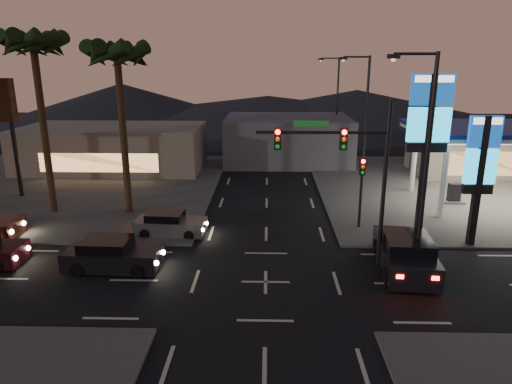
{
  "coord_description": "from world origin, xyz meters",
  "views": [
    {
      "loc": [
        0.05,
        -18.68,
        9.6
      ],
      "look_at": [
        -0.55,
        4.31,
        3.0
      ],
      "focal_mm": 32.0,
      "sensor_mm": 36.0,
      "label": 1
    }
  ],
  "objects_px": {
    "car_lane_a_front": "(112,255)",
    "car_lane_b_front": "(169,224)",
    "pylon_sign_short": "(481,162)",
    "traffic_signal_mast": "(348,160)",
    "pylon_sign_tall": "(429,125)",
    "suv_station": "(405,253)",
    "gas_station": "(507,132)"
  },
  "relations": [
    {
      "from": "car_lane_a_front",
      "to": "car_lane_b_front",
      "type": "distance_m",
      "value": 4.9
    },
    {
      "from": "pylon_sign_short",
      "to": "traffic_signal_mast",
      "type": "xyz_separation_m",
      "value": [
        -7.24,
        -2.51,
        0.57
      ]
    },
    {
      "from": "car_lane_a_front",
      "to": "pylon_sign_tall",
      "type": "bearing_deg",
      "value": 15.15
    },
    {
      "from": "pylon_sign_short",
      "to": "car_lane_a_front",
      "type": "height_order",
      "value": "pylon_sign_short"
    },
    {
      "from": "traffic_signal_mast",
      "to": "car_lane_a_front",
      "type": "xyz_separation_m",
      "value": [
        -11.12,
        -0.78,
        -4.53
      ]
    },
    {
      "from": "pylon_sign_tall",
      "to": "traffic_signal_mast",
      "type": "distance_m",
      "value": 6.02
    },
    {
      "from": "pylon_sign_tall",
      "to": "suv_station",
      "type": "relative_size",
      "value": 1.63
    },
    {
      "from": "pylon_sign_short",
      "to": "traffic_signal_mast",
      "type": "distance_m",
      "value": 7.69
    },
    {
      "from": "gas_station",
      "to": "pylon_sign_short",
      "type": "relative_size",
      "value": 1.74
    },
    {
      "from": "gas_station",
      "to": "traffic_signal_mast",
      "type": "xyz_separation_m",
      "value": [
        -12.24,
        -10.01,
        0.15
      ]
    },
    {
      "from": "pylon_sign_tall",
      "to": "car_lane_b_front",
      "type": "distance_m",
      "value": 15.2
    },
    {
      "from": "car_lane_b_front",
      "to": "traffic_signal_mast",
      "type": "bearing_deg",
      "value": -22.06
    },
    {
      "from": "gas_station",
      "to": "suv_station",
      "type": "xyz_separation_m",
      "value": [
        -9.38,
        -10.49,
        -4.25
      ]
    },
    {
      "from": "pylon_sign_short",
      "to": "traffic_signal_mast",
      "type": "bearing_deg",
      "value": -160.87
    },
    {
      "from": "car_lane_b_front",
      "to": "suv_station",
      "type": "height_order",
      "value": "suv_station"
    },
    {
      "from": "gas_station",
      "to": "car_lane_a_front",
      "type": "bearing_deg",
      "value": -155.2
    },
    {
      "from": "traffic_signal_mast",
      "to": "suv_station",
      "type": "relative_size",
      "value": 1.45
    },
    {
      "from": "car_lane_b_front",
      "to": "pylon_sign_short",
      "type": "bearing_deg",
      "value": -4.37
    },
    {
      "from": "pylon_sign_short",
      "to": "car_lane_b_front",
      "type": "xyz_separation_m",
      "value": [
        -16.56,
        1.26,
        -4.03
      ]
    },
    {
      "from": "suv_station",
      "to": "pylon_sign_tall",
      "type": "bearing_deg",
      "value": 64.76
    },
    {
      "from": "gas_station",
      "to": "car_lane_b_front",
      "type": "distance_m",
      "value": 22.88
    },
    {
      "from": "car_lane_a_front",
      "to": "suv_station",
      "type": "height_order",
      "value": "suv_station"
    },
    {
      "from": "gas_station",
      "to": "pylon_sign_short",
      "type": "height_order",
      "value": "pylon_sign_short"
    },
    {
      "from": "pylon_sign_tall",
      "to": "car_lane_a_front",
      "type": "bearing_deg",
      "value": -164.85
    },
    {
      "from": "pylon_sign_short",
      "to": "car_lane_b_front",
      "type": "relative_size",
      "value": 1.66
    },
    {
      "from": "gas_station",
      "to": "pylon_sign_short",
      "type": "distance_m",
      "value": 9.02
    },
    {
      "from": "pylon_sign_tall",
      "to": "pylon_sign_short",
      "type": "bearing_deg",
      "value": -21.8
    },
    {
      "from": "car_lane_a_front",
      "to": "car_lane_b_front",
      "type": "xyz_separation_m",
      "value": [
        1.8,
        4.56,
        -0.08
      ]
    },
    {
      "from": "pylon_sign_tall",
      "to": "car_lane_b_front",
      "type": "xyz_separation_m",
      "value": [
        -14.06,
        0.26,
        -5.77
      ]
    },
    {
      "from": "car_lane_a_front",
      "to": "suv_station",
      "type": "xyz_separation_m",
      "value": [
        13.98,
        0.31,
        0.13
      ]
    },
    {
      "from": "car_lane_a_front",
      "to": "traffic_signal_mast",
      "type": "bearing_deg",
      "value": 4.02
    },
    {
      "from": "gas_station",
      "to": "suv_station",
      "type": "height_order",
      "value": "gas_station"
    }
  ]
}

